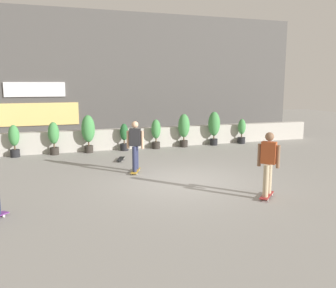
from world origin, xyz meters
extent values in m
plane|color=gray|center=(0.00, 0.00, 0.00)|extent=(48.00, 48.00, 0.00)
cube|color=#B2ADA3|center=(0.00, 6.00, 0.45)|extent=(18.00, 0.40, 0.90)
cube|color=#4C4947|center=(0.00, 10.00, 3.25)|extent=(20.00, 2.00, 6.50)
cube|color=white|center=(-4.24, 8.96, 2.60)|extent=(2.80, 0.08, 0.70)
cube|color=#F2CC72|center=(-4.24, 8.97, 1.40)|extent=(4.00, 0.06, 1.10)
cylinder|color=black|center=(-5.05, 5.55, 0.15)|extent=(0.36, 0.36, 0.30)
cylinder|color=brown|center=(-5.05, 5.55, 0.38)|extent=(0.06, 0.06, 0.15)
ellipsoid|color=#428C47|center=(-5.05, 5.55, 0.87)|extent=(0.41, 0.41, 0.84)
cylinder|color=#2D2823|center=(-3.56, 5.55, 0.15)|extent=(0.36, 0.36, 0.30)
cylinder|color=brown|center=(-3.56, 5.55, 0.38)|extent=(0.06, 0.06, 0.15)
ellipsoid|color=#428C47|center=(-3.56, 5.55, 0.90)|extent=(0.44, 0.44, 0.90)
cylinder|color=#2D2823|center=(-2.16, 5.55, 0.15)|extent=(0.36, 0.36, 0.30)
cylinder|color=brown|center=(-2.16, 5.55, 0.38)|extent=(0.06, 0.06, 0.15)
ellipsoid|color=#428C47|center=(-2.16, 5.55, 1.02)|extent=(0.56, 0.56, 1.14)
cylinder|color=black|center=(-0.64, 5.55, 0.15)|extent=(0.36, 0.36, 0.30)
cylinder|color=brown|center=(-0.64, 5.55, 0.38)|extent=(0.06, 0.06, 0.15)
ellipsoid|color=#235B2D|center=(-0.64, 5.55, 0.81)|extent=(0.35, 0.35, 0.73)
cylinder|color=#2D2823|center=(0.80, 5.55, 0.15)|extent=(0.36, 0.36, 0.30)
cylinder|color=brown|center=(0.80, 5.55, 0.38)|extent=(0.06, 0.06, 0.15)
ellipsoid|color=#428C47|center=(0.80, 5.55, 0.88)|extent=(0.42, 0.42, 0.86)
cylinder|color=#2D2823|center=(2.14, 5.55, 0.15)|extent=(0.36, 0.36, 0.30)
cylinder|color=brown|center=(2.14, 5.55, 0.38)|extent=(0.06, 0.06, 0.15)
ellipsoid|color=#428C47|center=(2.14, 5.55, 0.98)|extent=(0.52, 0.52, 1.07)
cylinder|color=black|center=(3.66, 5.55, 0.15)|extent=(0.36, 0.36, 0.30)
cylinder|color=brown|center=(3.66, 5.55, 0.38)|extent=(0.06, 0.06, 0.15)
ellipsoid|color=#428C47|center=(3.66, 5.55, 1.02)|extent=(0.55, 0.55, 1.13)
cylinder|color=black|center=(5.15, 5.55, 0.15)|extent=(0.36, 0.36, 0.30)
cylinder|color=brown|center=(5.15, 5.55, 0.38)|extent=(0.06, 0.06, 0.15)
ellipsoid|color=#428C47|center=(5.15, 5.55, 0.82)|extent=(0.36, 0.36, 0.74)
cylinder|color=silver|center=(-4.80, -1.42, 0.03)|extent=(0.06, 0.06, 0.06)
cube|color=maroon|center=(1.46, -2.10, 0.07)|extent=(0.72, 0.70, 0.02)
cylinder|color=silver|center=(1.59, -1.86, 0.03)|extent=(0.06, 0.06, 0.06)
cylinder|color=silver|center=(1.70, -1.98, 0.03)|extent=(0.06, 0.06, 0.06)
cylinder|color=silver|center=(1.22, -2.22, 0.03)|extent=(0.06, 0.06, 0.06)
cylinder|color=silver|center=(1.33, -2.34, 0.03)|extent=(0.06, 0.06, 0.06)
cylinder|color=tan|center=(1.59, -1.98, 0.49)|extent=(0.14, 0.14, 0.82)
cylinder|color=tan|center=(1.33, -2.22, 0.49)|extent=(0.14, 0.14, 0.82)
cube|color=#B24C26|center=(1.46, -2.10, 1.18)|extent=(0.39, 0.40, 0.56)
sphere|color=brown|center=(1.46, -2.10, 1.59)|extent=(0.22, 0.22, 0.22)
cylinder|color=brown|center=(1.30, -1.93, 1.10)|extent=(0.09, 0.09, 0.58)
cylinder|color=brown|center=(1.62, -2.27, 1.10)|extent=(0.09, 0.09, 0.58)
cube|color=#BF8C26|center=(-1.11, 1.54, 0.07)|extent=(0.50, 0.81, 0.02)
cylinder|color=silver|center=(-1.08, 1.81, 0.03)|extent=(0.05, 0.06, 0.06)
cylinder|color=silver|center=(-0.93, 1.74, 0.03)|extent=(0.05, 0.06, 0.06)
cylinder|color=silver|center=(-1.29, 1.33, 0.03)|extent=(0.05, 0.06, 0.06)
cylinder|color=silver|center=(-1.14, 1.27, 0.03)|extent=(0.05, 0.06, 0.06)
cylinder|color=#282D4C|center=(-1.04, 1.70, 0.49)|extent=(0.14, 0.14, 0.82)
cylinder|color=#282D4C|center=(-1.18, 1.37, 0.49)|extent=(0.14, 0.14, 0.82)
cube|color=#262628|center=(-1.11, 1.54, 1.18)|extent=(0.41, 0.33, 0.56)
sphere|color=tan|center=(-1.11, 1.54, 1.59)|extent=(0.22, 0.22, 0.22)
cylinder|color=tan|center=(-1.33, 1.63, 1.10)|extent=(0.09, 0.09, 0.58)
cylinder|color=tan|center=(-0.90, 1.44, 1.10)|extent=(0.09, 0.09, 0.58)
cube|color=black|center=(-1.21, 3.54, 0.07)|extent=(0.47, 0.82, 0.02)
cylinder|color=silver|center=(-1.19, 3.81, 0.03)|extent=(0.05, 0.06, 0.06)
cylinder|color=silver|center=(-1.04, 3.76, 0.03)|extent=(0.05, 0.06, 0.06)
cylinder|color=silver|center=(-1.37, 3.33, 0.03)|extent=(0.05, 0.06, 0.06)
cylinder|color=silver|center=(-1.22, 3.27, 0.03)|extent=(0.05, 0.06, 0.06)
camera|label=1|loc=(-3.80, -9.71, 2.91)|focal=38.53mm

